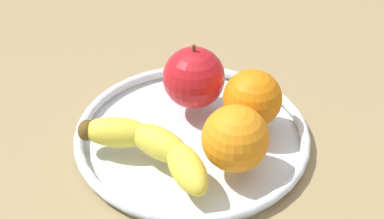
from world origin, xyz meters
TOP-DOWN VIEW (x-y plane):
  - ground_plane at (0.00, 0.00)cm, footprint 163.08×163.08cm
  - fruit_bowl at (0.00, 0.00)cm, footprint 28.44×28.44cm
  - banana at (-1.16, 6.77)cm, footprint 17.98×9.57cm
  - apple at (3.97, -3.43)cm, footprint 7.77×7.77cm
  - orange_front_left at (-7.53, -0.13)cm, footprint 7.40×7.40cm
  - orange_back_right at (-3.36, -6.46)cm, footprint 7.08×7.08cm

SIDE VIEW (x-z plane):
  - ground_plane at x=0.00cm, z-range -4.00..0.00cm
  - fruit_bowl at x=0.00cm, z-range 0.02..1.82cm
  - banana at x=-1.16cm, z-range 1.80..5.33cm
  - orange_back_right at x=-3.36cm, z-range 1.80..8.88cm
  - orange_front_left at x=-7.53cm, z-range 1.80..9.20cm
  - apple at x=3.97cm, z-range 1.40..9.97cm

